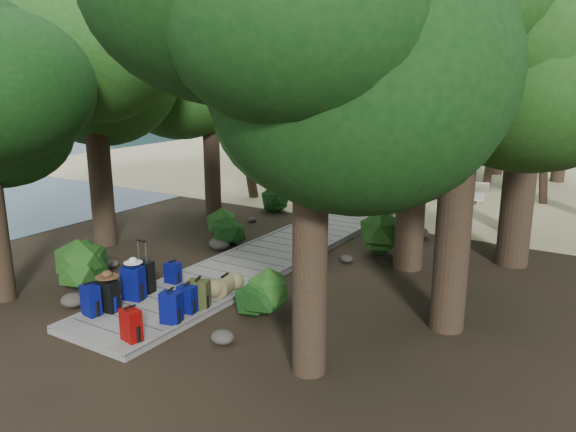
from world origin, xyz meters
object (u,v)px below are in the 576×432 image
Objects in this scene: lone_suitcase_on_sand at (388,196)px; kayak at (328,181)px; backpack_left_a at (91,299)px; backpack_right_c at (187,298)px; backpack_left_c at (133,281)px; backpack_right_b at (171,306)px; suitcase_on_boardwalk at (144,277)px; duffel_right_khaki at (225,285)px; backpack_right_a at (131,323)px; backpack_left_d at (173,271)px; backpack_right_d at (199,293)px; sun_lounger at (475,193)px; backpack_left_b at (108,294)px.

kayak is (-3.65, 2.39, -0.20)m from lone_suitcase_on_sand.
backpack_right_c is at bearing 44.50° from backpack_left_a.
backpack_left_c is (0.10, 0.97, 0.05)m from backpack_left_a.
backpack_right_b is 0.99× the size of suitcase_on_boardwalk.
lone_suitcase_on_sand reaches higher than backpack_right_c.
duffel_right_khaki reaches higher than kayak.
lone_suitcase_on_sand is (1.05, 11.91, -0.08)m from backpack_left_a.
backpack_right_a is at bearing -110.27° from backpack_right_b.
backpack_right_d reaches higher than backpack_left_d.
backpack_right_a is 1.39m from backpack_right_c.
sun_lounger is (2.47, 2.22, -0.03)m from lone_suitcase_on_sand.
lone_suitcase_on_sand is (0.92, 11.61, -0.09)m from backpack_left_b.
suitcase_on_boardwalk is at bearing 141.32° from backpack_right_a.
backpack_right_b is 1.07× the size of backpack_right_d.
backpack_left_a is 1.31× the size of backpack_left_d.
sun_lounger is at bearing 68.73° from duffel_right_khaki.
lone_suitcase_on_sand is at bearing 71.85° from backpack_left_c.
backpack_left_c is 1.09× the size of lone_suitcase_on_sand.
backpack_left_d is at bearing 84.28° from backpack_left_b.
backpack_right_c is 0.20× the size of kayak.
backpack_left_b reaches higher than duffel_right_khaki.
lone_suitcase_on_sand reaches higher than duffel_right_khaki.
sun_lounger reaches higher than duffel_right_khaki.
backpack_left_c is at bearing -79.59° from suitcase_on_boardwalk.
backpack_left_c reaches higher than kayak.
suitcase_on_boardwalk is at bearing -162.75° from duffel_right_khaki.
backpack_right_b is at bearing -107.60° from sun_lounger.
sun_lounger is (3.54, 12.77, -0.11)m from suitcase_on_boardwalk.
kayak is at bearing 128.54° from lone_suitcase_on_sand.
backpack_right_c is 13.24m from sun_lounger.
sun_lounger is at bearing 72.12° from backpack_right_c.
backpack_right_b is 0.52m from backpack_right_c.
suitcase_on_boardwalk is at bearing 99.07° from backpack_left_a.
kayak is at bearing 94.02° from suitcase_on_boardwalk.
lone_suitcase_on_sand is (-0.43, 10.57, -0.06)m from backpack_right_d.
backpack_right_b reaches higher than lone_suitcase_on_sand.
duffel_right_khaki is (1.36, 1.21, -0.19)m from backpack_left_c.
backpack_left_b reaches higher than lone_suitcase_on_sand.
suitcase_on_boardwalk is at bearing -90.39° from kayak.
kayak is at bearing 86.89° from backpack_right_d.
backpack_left_b reaches higher than kayak.
backpack_left_a is at bearing -135.43° from duffel_right_khaki.
suitcase_on_boardwalk is at bearing -114.73° from sun_lounger.
backpack_right_d is 0.93× the size of suitcase_on_boardwalk.
backpack_right_d is 0.31× the size of sun_lounger.
backpack_left_b is 1.02× the size of suitcase_on_boardwalk.
backpack_right_b reaches higher than backpack_right_d.
kayak is at bearing 97.56° from backpack_left_d.
backpack_right_a is at bearing -4.83° from backpack_left_a.
backpack_left_b is at bearing 164.78° from backpack_right_a.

